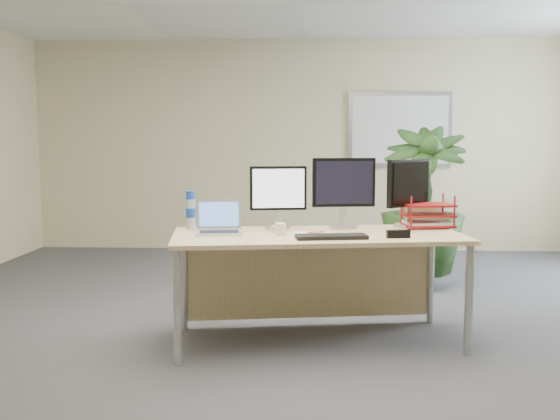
{
  "coord_description": "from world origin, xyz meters",
  "views": [
    {
      "loc": [
        0.08,
        -4.06,
        1.41
      ],
      "look_at": [
        -0.14,
        0.35,
        0.92
      ],
      "focal_mm": 40.0,
      "sensor_mm": 36.0,
      "label": 1
    }
  ],
  "objects_px": {
    "monitor_right": "(344,188)",
    "laptop": "(219,225)",
    "desk": "(315,254)",
    "floor_plant": "(422,210)",
    "monitor_left": "(278,193)"
  },
  "relations": [
    {
      "from": "floor_plant",
      "to": "monitor_left",
      "type": "relative_size",
      "value": 3.26
    },
    {
      "from": "floor_plant",
      "to": "laptop",
      "type": "distance_m",
      "value": 2.4
    },
    {
      "from": "monitor_right",
      "to": "floor_plant",
      "type": "bearing_deg",
      "value": 59.09
    },
    {
      "from": "desk",
      "to": "monitor_left",
      "type": "xyz_separation_m",
      "value": [
        -0.27,
        0.11,
        0.43
      ]
    },
    {
      "from": "desk",
      "to": "laptop",
      "type": "height_order",
      "value": "laptop"
    },
    {
      "from": "monitor_right",
      "to": "laptop",
      "type": "bearing_deg",
      "value": -161.35
    },
    {
      "from": "laptop",
      "to": "monitor_left",
      "type": "bearing_deg",
      "value": 27.48
    },
    {
      "from": "desk",
      "to": "monitor_left",
      "type": "bearing_deg",
      "value": 157.62
    },
    {
      "from": "desk",
      "to": "monitor_right",
      "type": "height_order",
      "value": "monitor_right"
    },
    {
      "from": "desk",
      "to": "monitor_right",
      "type": "relative_size",
      "value": 4.07
    },
    {
      "from": "floor_plant",
      "to": "laptop",
      "type": "height_order",
      "value": "floor_plant"
    },
    {
      "from": "monitor_left",
      "to": "laptop",
      "type": "distance_m",
      "value": 0.5
    },
    {
      "from": "monitor_left",
      "to": "laptop",
      "type": "height_order",
      "value": "monitor_left"
    },
    {
      "from": "floor_plant",
      "to": "monitor_right",
      "type": "distance_m",
      "value": 1.64
    },
    {
      "from": "monitor_left",
      "to": "laptop",
      "type": "xyz_separation_m",
      "value": [
        -0.41,
        -0.21,
        -0.21
      ]
    }
  ]
}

